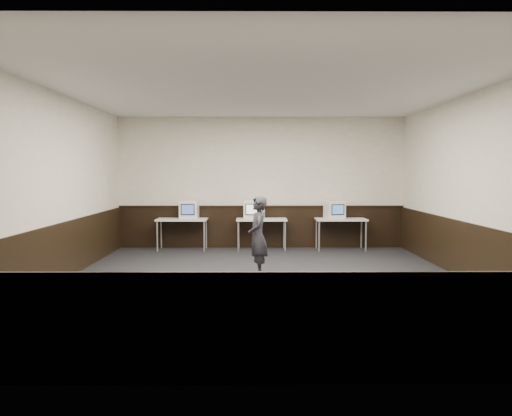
{
  "coord_description": "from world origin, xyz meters",
  "views": [
    {
      "loc": [
        -0.2,
        -8.25,
        1.87
      ],
      "look_at": [
        -0.14,
        1.6,
        1.15
      ],
      "focal_mm": 35.0,
      "sensor_mm": 36.0,
      "label": 1
    }
  ],
  "objects": [
    {
      "name": "desk_left",
      "position": [
        -1.9,
        3.6,
        0.68
      ],
      "size": [
        1.2,
        0.6,
        0.75
      ],
      "color": "silver",
      "rests_on": "ground"
    },
    {
      "name": "left_wall",
      "position": [
        -3.5,
        0.0,
        1.6
      ],
      "size": [
        0.0,
        8.0,
        8.0
      ],
      "primitive_type": "plane",
      "rotation": [
        1.57,
        0.0,
        1.57
      ],
      "color": "beige",
      "rests_on": "ground"
    },
    {
      "name": "back_wall",
      "position": [
        0.0,
        4.0,
        1.6
      ],
      "size": [
        7.0,
        0.0,
        7.0
      ],
      "primitive_type": "plane",
      "rotation": [
        1.57,
        0.0,
        0.0
      ],
      "color": "beige",
      "rests_on": "ground"
    },
    {
      "name": "wainscot_right",
      "position": [
        3.48,
        0.0,
        0.5
      ],
      "size": [
        0.04,
        7.98,
        1.0
      ],
      "primitive_type": "cube",
      "color": "black",
      "rests_on": "right_wall"
    },
    {
      "name": "floor",
      "position": [
        0.0,
        0.0,
        0.0
      ],
      "size": [
        8.0,
        8.0,
        0.0
      ],
      "primitive_type": "plane",
      "color": "black",
      "rests_on": "ground"
    },
    {
      "name": "emac_center",
      "position": [
        -0.17,
        3.56,
        0.97
      ],
      "size": [
        0.52,
        0.54,
        0.44
      ],
      "rotation": [
        0.0,
        0.0,
        -0.2
      ],
      "color": "white",
      "rests_on": "desk_center"
    },
    {
      "name": "emac_left",
      "position": [
        -1.73,
        3.6,
        0.97
      ],
      "size": [
        0.44,
        0.47,
        0.43
      ],
      "rotation": [
        0.0,
        0.0,
        -0.02
      ],
      "color": "white",
      "rests_on": "desk_left"
    },
    {
      "name": "desk_center",
      "position": [
        0.0,
        3.6,
        0.68
      ],
      "size": [
        1.2,
        0.6,
        0.75
      ],
      "color": "silver",
      "rests_on": "ground"
    },
    {
      "name": "ceiling",
      "position": [
        0.0,
        0.0,
        3.2
      ],
      "size": [
        8.0,
        8.0,
        0.0
      ],
      "primitive_type": "plane",
      "rotation": [
        3.14,
        0.0,
        0.0
      ],
      "color": "white",
      "rests_on": "back_wall"
    },
    {
      "name": "wainscot_front",
      "position": [
        0.0,
        -3.98,
        0.5
      ],
      "size": [
        6.98,
        0.04,
        1.0
      ],
      "primitive_type": "cube",
      "color": "black",
      "rests_on": "front_wall"
    },
    {
      "name": "wainscot_back",
      "position": [
        0.0,
        3.98,
        0.5
      ],
      "size": [
        6.98,
        0.04,
        1.0
      ],
      "primitive_type": "cube",
      "color": "black",
      "rests_on": "back_wall"
    },
    {
      "name": "emac_right",
      "position": [
        1.75,
        3.62,
        0.96
      ],
      "size": [
        0.5,
        0.52,
        0.42
      ],
      "rotation": [
        0.0,
        0.0,
        0.21
      ],
      "color": "white",
      "rests_on": "desk_right"
    },
    {
      "name": "wainscot_left",
      "position": [
        -3.48,
        0.0,
        0.5
      ],
      "size": [
        0.04,
        7.98,
        1.0
      ],
      "primitive_type": "cube",
      "color": "black",
      "rests_on": "left_wall"
    },
    {
      "name": "front_wall",
      "position": [
        0.0,
        -4.0,
        1.6
      ],
      "size": [
        7.0,
        0.0,
        7.0
      ],
      "primitive_type": "plane",
      "rotation": [
        -1.57,
        0.0,
        0.0
      ],
      "color": "beige",
      "rests_on": "ground"
    },
    {
      "name": "person",
      "position": [
        -0.12,
        0.52,
        0.72
      ],
      "size": [
        0.36,
        0.53,
        1.44
      ],
      "primitive_type": "imported",
      "rotation": [
        0.0,
        0.0,
        -1.54
      ],
      "color": "#26252A",
      "rests_on": "ground"
    },
    {
      "name": "desk_right",
      "position": [
        1.9,
        3.6,
        0.68
      ],
      "size": [
        1.2,
        0.6,
        0.75
      ],
      "color": "silver",
      "rests_on": "ground"
    },
    {
      "name": "wainscot_rail",
      "position": [
        0.0,
        3.96,
        1.02
      ],
      "size": [
        6.98,
        0.06,
        0.04
      ],
      "primitive_type": "cube",
      "color": "black",
      "rests_on": "wainscot_back"
    },
    {
      "name": "right_wall",
      "position": [
        3.5,
        0.0,
        1.6
      ],
      "size": [
        0.0,
        8.0,
        8.0
      ],
      "primitive_type": "plane",
      "rotation": [
        1.57,
        0.0,
        -1.57
      ],
      "color": "beige",
      "rests_on": "ground"
    }
  ]
}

